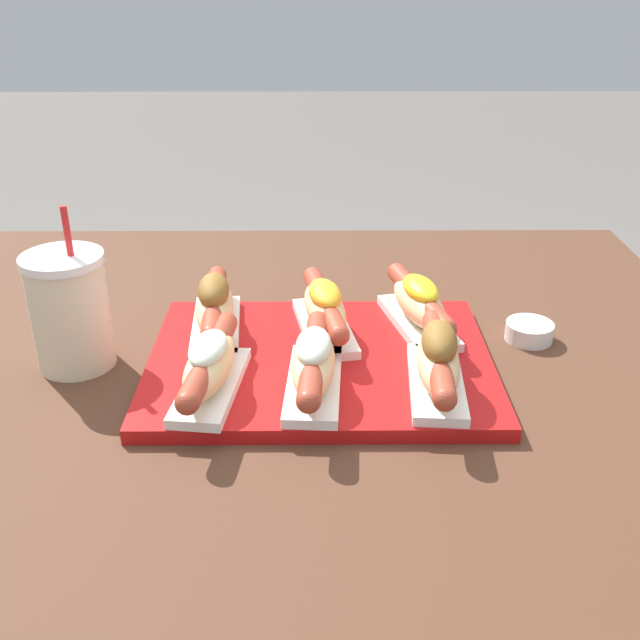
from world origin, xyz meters
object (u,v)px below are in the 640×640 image
(hot_dog_0, at_px, (209,365))
(hot_dog_4, at_px, (325,309))
(hot_dog_3, at_px, (215,307))
(hot_dog_1, at_px, (314,363))
(serving_tray, at_px, (320,362))
(drink_cup, at_px, (70,311))
(hot_dog_2, at_px, (438,360))
(hot_dog_5, at_px, (419,304))
(sauce_bowl, at_px, (529,330))

(hot_dog_0, relative_size, hot_dog_4, 1.01)
(hot_dog_3, bearing_deg, hot_dog_1, -48.42)
(serving_tray, height_order, drink_cup, drink_cup)
(hot_dog_2, xyz_separation_m, hot_dog_4, (-0.13, 0.14, -0.00))
(hot_dog_4, relative_size, drink_cup, 0.98)
(hot_dog_3, bearing_deg, hot_dog_4, -1.18)
(hot_dog_1, relative_size, drink_cup, 1.00)
(hot_dog_0, height_order, hot_dog_2, hot_dog_2)
(hot_dog_0, bearing_deg, hot_dog_2, 1.22)
(hot_dog_3, xyz_separation_m, hot_dog_5, (0.27, 0.01, -0.00))
(drink_cup, bearing_deg, hot_dog_2, -11.48)
(sauce_bowl, bearing_deg, hot_dog_1, -152.16)
(sauce_bowl, bearing_deg, serving_tray, -164.87)
(hot_dog_0, bearing_deg, hot_dog_1, 1.29)
(hot_dog_3, xyz_separation_m, sauce_bowl, (0.42, 0.01, -0.04))
(sauce_bowl, bearing_deg, hot_dog_5, 178.13)
(hot_dog_1, relative_size, hot_dog_3, 1.00)
(hot_dog_3, bearing_deg, drink_cup, -162.54)
(hot_dog_0, xyz_separation_m, drink_cup, (-0.18, 0.09, 0.02))
(serving_tray, height_order, hot_dog_3, hot_dog_3)
(serving_tray, height_order, hot_dog_2, hot_dog_2)
(hot_dog_4, xyz_separation_m, drink_cup, (-0.31, -0.05, 0.02))
(hot_dog_0, bearing_deg, hot_dog_5, 31.91)
(hot_dog_2, xyz_separation_m, drink_cup, (-0.44, 0.09, 0.02))
(hot_dog_3, distance_m, hot_dog_4, 0.14)
(hot_dog_3, relative_size, hot_dog_4, 1.01)
(hot_dog_2, height_order, hot_dog_4, hot_dog_2)
(hot_dog_0, xyz_separation_m, hot_dog_4, (0.13, 0.14, 0.00))
(serving_tray, relative_size, hot_dog_4, 2.08)
(hot_dog_5, bearing_deg, serving_tray, -148.46)
(serving_tray, distance_m, sauce_bowl, 0.29)
(hot_dog_5, bearing_deg, hot_dog_4, -173.29)
(sauce_bowl, xyz_separation_m, drink_cup, (-0.58, -0.06, 0.06))
(serving_tray, relative_size, hot_dog_3, 2.05)
(serving_tray, xyz_separation_m, hot_dog_1, (-0.01, -0.08, 0.04))
(serving_tray, bearing_deg, hot_dog_3, 153.28)
(hot_dog_2, bearing_deg, sauce_bowl, 45.41)
(hot_dog_5, relative_size, drink_cup, 0.97)
(hot_dog_2, height_order, hot_dog_5, hot_dog_2)
(drink_cup, bearing_deg, hot_dog_3, 17.46)
(serving_tray, distance_m, hot_dog_4, 0.08)
(drink_cup, bearing_deg, hot_dog_5, 8.46)
(serving_tray, xyz_separation_m, sauce_bowl, (0.28, 0.08, 0.00))
(hot_dog_4, distance_m, sauce_bowl, 0.28)
(hot_dog_1, distance_m, hot_dog_5, 0.21)
(sauce_bowl, bearing_deg, hot_dog_3, -179.05)
(hot_dog_1, height_order, hot_dog_4, hot_dog_1)
(hot_dog_0, distance_m, sauce_bowl, 0.43)
(hot_dog_0, distance_m, hot_dog_5, 0.30)
(serving_tray, xyz_separation_m, hot_dog_2, (0.13, -0.07, 0.04))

